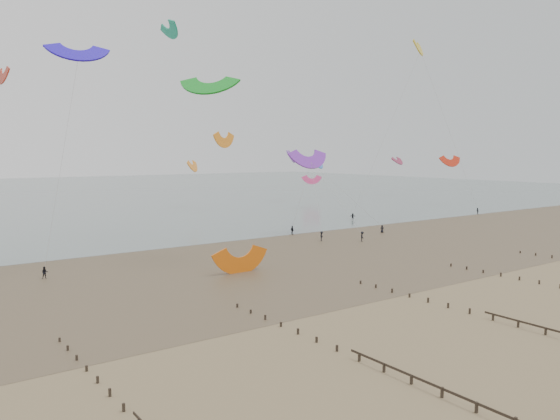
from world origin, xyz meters
The scene contains 5 objects.
ground centered at (0.00, 0.00, 0.00)m, with size 500.00×500.00×0.00m, color brown.
sea_and_shore centered at (-4.08, 34.40, 0.01)m, with size 500.00×665.00×0.03m.
kitesurfers centered at (25.95, 45.06, 0.86)m, with size 149.45×26.80×1.87m.
grounded_kite centered at (-4.75, 26.30, 0.00)m, with size 7.21×3.78×5.50m, color #DC5F0D, non-canonical shape.
kites_airborne centered at (-2.69, 87.97, 21.06)m, with size 252.64×106.61×41.36m.
Camera 1 is at (-43.24, -36.36, 16.30)m, focal length 35.00 mm.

